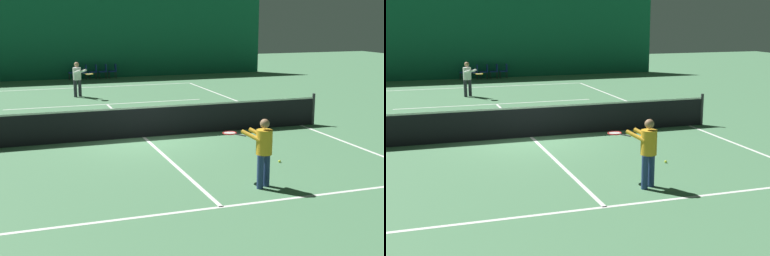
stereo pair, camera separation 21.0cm
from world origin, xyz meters
TOP-DOWN VIEW (x-y plane):
  - ground_plane at (0.00, 0.00)m, footprint 60.00×60.00m
  - backdrop_curtain at (0.00, 15.88)m, footprint 23.00×0.12m
  - court_line_baseline_far at (0.00, 11.90)m, footprint 11.00×0.10m
  - court_line_service_far at (0.00, 6.40)m, footprint 8.25×0.10m
  - court_line_service_near at (0.00, -6.40)m, footprint 8.25×0.10m
  - court_line_sideline_right at (5.50, 0.00)m, footprint 0.10×23.80m
  - court_line_centre at (0.00, 0.00)m, footprint 0.10×12.80m
  - tennis_net at (0.00, 0.00)m, footprint 12.00×0.10m
  - player_near at (1.30, -5.52)m, footprint 0.92×1.29m
  - player_far at (-0.87, 8.83)m, footprint 0.91×1.32m
  - courtside_chair_0 at (-0.30, 15.33)m, footprint 0.44×0.44m
  - courtside_chair_1 at (0.27, 15.33)m, footprint 0.44×0.44m
  - courtside_chair_2 at (0.84, 15.33)m, footprint 0.44×0.44m
  - courtside_chair_3 at (1.41, 15.33)m, footprint 0.44×0.44m
  - courtside_chair_4 at (1.98, 15.33)m, footprint 0.44×0.44m
  - tennis_ball at (2.60, -3.91)m, footprint 0.07×0.07m

SIDE VIEW (x-z plane):
  - ground_plane at x=0.00m, z-range 0.00..0.00m
  - court_line_baseline_far at x=0.00m, z-range 0.00..0.00m
  - court_line_service_far at x=0.00m, z-range 0.00..0.00m
  - court_line_service_near at x=0.00m, z-range 0.00..0.00m
  - court_line_sideline_right at x=5.50m, z-range 0.00..0.00m
  - court_line_centre at x=0.00m, z-range 0.00..0.00m
  - tennis_ball at x=2.60m, z-range 0.00..0.07m
  - courtside_chair_0 at x=-0.30m, z-range 0.07..0.91m
  - courtside_chair_1 at x=0.27m, z-range 0.07..0.91m
  - courtside_chair_2 at x=0.84m, z-range 0.07..0.91m
  - courtside_chair_3 at x=1.41m, z-range 0.07..0.91m
  - courtside_chair_4 at x=1.98m, z-range 0.07..0.91m
  - tennis_net at x=0.00m, z-range -0.02..1.05m
  - player_near at x=1.30m, z-range 0.13..1.66m
  - player_far at x=-0.87m, z-range 0.13..1.71m
  - backdrop_curtain at x=0.00m, z-range 0.00..4.57m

